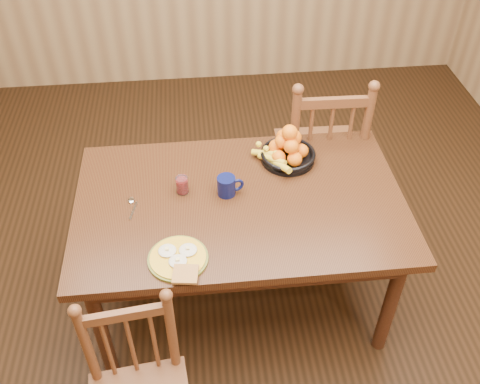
{
  "coord_description": "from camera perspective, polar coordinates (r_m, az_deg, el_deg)",
  "views": [
    {
      "loc": [
        -0.19,
        -1.89,
        2.51
      ],
      "look_at": [
        0.0,
        0.0,
        0.8
      ],
      "focal_mm": 40.0,
      "sensor_mm": 36.0,
      "label": 1
    }
  ],
  "objects": [
    {
      "name": "dining_table",
      "position": [
        2.65,
        0.0,
        -2.17
      ],
      "size": [
        1.6,
        1.0,
        0.75
      ],
      "color": "black",
      "rests_on": "ground"
    },
    {
      "name": "fork",
      "position": [
        2.35,
        -8.25,
        -7.2
      ],
      "size": [
        0.06,
        0.18,
        0.0
      ],
      "rotation": [
        0.0,
        0.0,
        0.37
      ],
      "color": "silver",
      "rests_on": "dining_table"
    },
    {
      "name": "coffee_mug",
      "position": [
        2.59,
        -1.37,
        0.69
      ],
      "size": [
        0.13,
        0.09,
        0.1
      ],
      "color": "#0B103C",
      "rests_on": "dining_table"
    },
    {
      "name": "spoon",
      "position": [
        2.62,
        -11.47,
        -1.22
      ],
      "size": [
        0.05,
        0.16,
        0.01
      ],
      "rotation": [
        0.0,
        0.0,
        -0.23
      ],
      "color": "silver",
      "rests_on": "dining_table"
    },
    {
      "name": "room",
      "position": [
        2.23,
        0.0,
        10.56
      ],
      "size": [
        4.52,
        5.02,
        2.72
      ],
      "color": "black",
      "rests_on": "ground"
    },
    {
      "name": "fruit_bowl",
      "position": [
        2.8,
        5.03,
        4.46
      ],
      "size": [
        0.32,
        0.32,
        0.22
      ],
      "color": "black",
      "rests_on": "dining_table"
    },
    {
      "name": "breakfast_plate",
      "position": [
        2.33,
        -6.59,
        -7.06
      ],
      "size": [
        0.26,
        0.29,
        0.04
      ],
      "color": "#59601E",
      "rests_on": "dining_table"
    },
    {
      "name": "juice_glass",
      "position": [
        2.62,
        -6.19,
        0.7
      ],
      "size": [
        0.06,
        0.06,
        0.09
      ],
      "color": "silver",
      "rests_on": "dining_table"
    },
    {
      "name": "chair_far",
      "position": [
        3.28,
        8.49,
        4.14
      ],
      "size": [
        0.5,
        0.48,
        1.07
      ],
      "rotation": [
        0.0,
        0.0,
        3.12
      ],
      "color": "#513018",
      "rests_on": "ground"
    }
  ]
}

